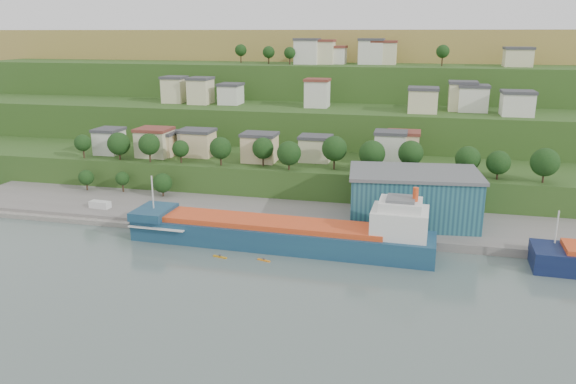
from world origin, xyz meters
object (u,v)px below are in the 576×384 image
(cargo_ship_near, at_px, (289,235))
(warehouse, at_px, (413,197))
(caravan, at_px, (100,206))
(kayak_orange, at_px, (264,260))

(cargo_ship_near, xyz_separation_m, warehouse, (26.84, 18.71, 5.60))
(warehouse, height_order, caravan, warehouse)
(cargo_ship_near, distance_m, kayak_orange, 9.89)
(cargo_ship_near, distance_m, caravan, 55.37)
(caravan, bearing_deg, cargo_ship_near, -6.40)
(caravan, bearing_deg, kayak_orange, -16.32)
(cargo_ship_near, xyz_separation_m, kayak_orange, (-3.36, -8.92, -2.62))
(cargo_ship_near, bearing_deg, kayak_orange, -109.02)
(cargo_ship_near, relative_size, kayak_orange, 22.97)
(caravan, height_order, kayak_orange, caravan)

